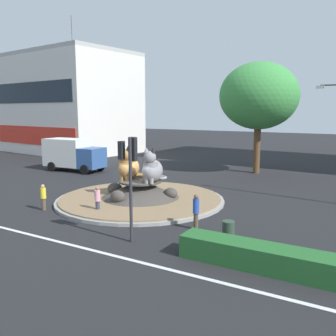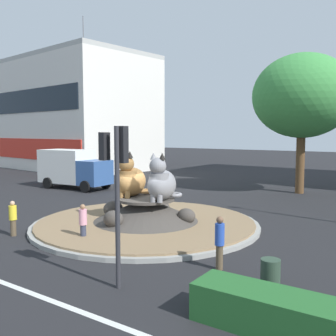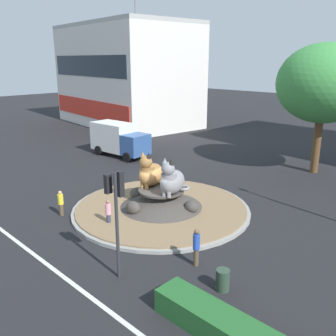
% 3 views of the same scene
% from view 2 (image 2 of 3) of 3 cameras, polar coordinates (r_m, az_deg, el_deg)
% --- Properties ---
extents(ground_plane, '(160.00, 160.00, 0.00)m').
position_cam_2_polar(ground_plane, '(18.71, -3.29, -8.58)').
color(ground_plane, black).
extents(roundabout_island, '(10.79, 10.79, 1.36)m').
position_cam_2_polar(roundabout_island, '(18.61, -3.35, -7.15)').
color(roundabout_island, gray).
rests_on(roundabout_island, ground).
extents(cat_statue_tabby, '(1.58, 2.47, 2.24)m').
position_cam_2_polar(cat_statue_tabby, '(18.86, -5.58, -1.74)').
color(cat_statue_tabby, '#9E703D').
rests_on(cat_statue_tabby, roundabout_island).
extents(cat_statue_grey, '(1.67, 2.33, 2.22)m').
position_cam_2_polar(cat_statue_grey, '(17.66, -1.00, -2.21)').
color(cat_statue_grey, gray).
rests_on(cat_statue_grey, roundabout_island).
extents(traffic_light_mast, '(0.71, 0.56, 4.67)m').
position_cam_2_polar(traffic_light_mast, '(11.00, -7.62, -0.27)').
color(traffic_light_mast, '#2D2D33').
rests_on(traffic_light_mast, ground).
extents(shophouse_block, '(21.56, 14.22, 18.77)m').
position_cam_2_polar(shophouse_block, '(50.15, -13.94, 7.75)').
color(shophouse_block, silver).
rests_on(shophouse_block, ground).
extents(broadleaf_tree_behind_island, '(7.15, 7.15, 10.16)m').
position_cam_2_polar(broadleaf_tree_behind_island, '(29.86, 19.34, 10.03)').
color(broadleaf_tree_behind_island, brown).
rests_on(broadleaf_tree_behind_island, ground).
extents(pedestrian_pink_shirt, '(0.32, 0.32, 1.58)m').
position_cam_2_polar(pedestrian_pink_shirt, '(16.18, -12.52, -7.86)').
color(pedestrian_pink_shirt, '#33384C').
rests_on(pedestrian_pink_shirt, ground).
extents(pedestrian_blue_shirt, '(0.31, 0.31, 1.78)m').
position_cam_2_polar(pedestrian_blue_shirt, '(12.83, 7.68, -10.70)').
color(pedestrian_blue_shirt, brown).
rests_on(pedestrian_blue_shirt, ground).
extents(pedestrian_yellow_shirt, '(0.33, 0.33, 1.54)m').
position_cam_2_polar(pedestrian_yellow_shirt, '(18.06, -22.06, -6.83)').
color(pedestrian_yellow_shirt, brown).
rests_on(pedestrian_yellow_shirt, ground).
extents(delivery_box_truck, '(6.19, 2.93, 3.10)m').
position_cam_2_polar(delivery_box_truck, '(31.67, -13.94, 0.01)').
color(delivery_box_truck, '#335693').
rests_on(delivery_box_truck, ground).
extents(litter_bin, '(0.56, 0.56, 0.90)m').
position_cam_2_polar(litter_bin, '(11.69, 14.97, -15.08)').
color(litter_bin, '#2D4233').
rests_on(litter_bin, ground).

